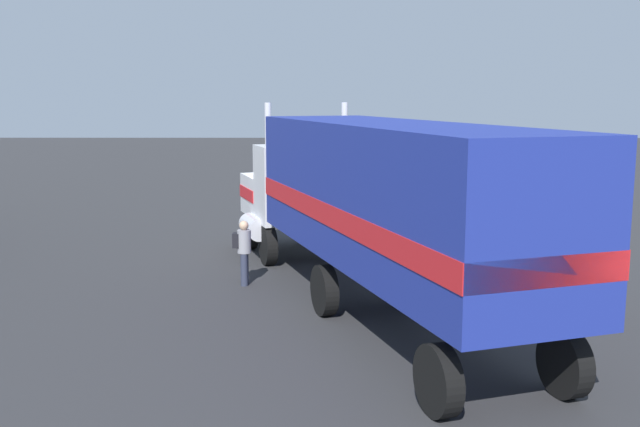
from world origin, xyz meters
name	(u,v)px	position (x,y,z in m)	size (l,w,h in m)	color
ground_plane	(291,249)	(0.00, 0.00, 0.00)	(120.00, 120.00, 0.00)	#2D2D30
lane_stripe_near	(412,264)	(-2.00, -3.50, 0.01)	(4.40, 0.16, 0.01)	silver
lane_stripe_mid	(476,246)	(0.45, -5.80, 0.01)	(4.40, 0.16, 0.01)	silver
semi_truck	(371,196)	(-6.33, -2.02, 2.52)	(14.20, 6.92, 4.50)	silver
person_bystander	(243,250)	(-4.28, 0.99, 0.89)	(0.34, 0.45, 1.63)	#2D3347
motorcycle	(569,287)	(-6.22, -6.47, 0.48)	(2.11, 0.25, 1.12)	black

